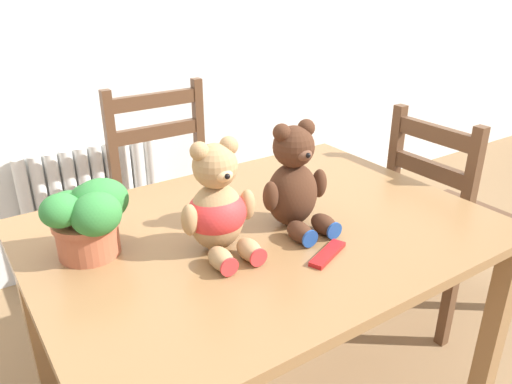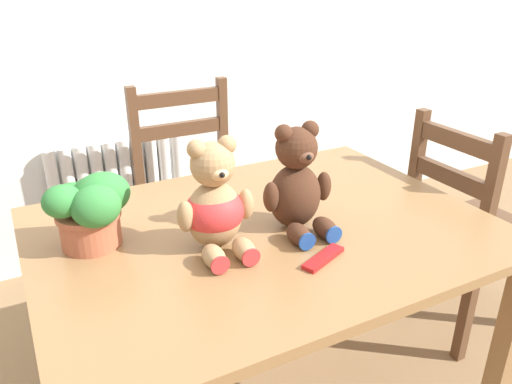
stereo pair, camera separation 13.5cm
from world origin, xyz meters
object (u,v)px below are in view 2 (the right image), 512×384
teddy_bear_left (215,206)px  potted_plant (90,208)px  teddy_bear_right (297,185)px  wooden_chair_behind (194,192)px  chocolate_bar (323,258)px  wooden_chair_side (468,229)px

teddy_bear_left → potted_plant: size_ratio=1.36×
teddy_bear_left → teddy_bear_right: bearing=-178.6°
wooden_chair_behind → chocolate_bar: 1.06m
wooden_chair_behind → teddy_bear_right: teddy_bear_right is taller
potted_plant → teddy_bear_right: bearing=-16.6°
wooden_chair_behind → teddy_bear_left: size_ratio=3.09×
wooden_chair_behind → wooden_chair_side: bearing=137.6°
teddy_bear_left → chocolate_bar: size_ratio=2.10×
teddy_bear_left → potted_plant: teddy_bear_left is taller
wooden_chair_side → potted_plant: 1.44m
wooden_chair_side → chocolate_bar: (-0.89, -0.25, 0.26)m
teddy_bear_left → teddy_bear_right: teddy_bear_right is taller
wooden_chair_behind → potted_plant: (-0.54, -0.69, 0.34)m
teddy_bear_left → teddy_bear_right: size_ratio=0.99×
teddy_bear_right → wooden_chair_behind: bearing=-88.1°
potted_plant → wooden_chair_side: bearing=-3.9°
wooden_chair_side → teddy_bear_left: 1.17m
wooden_chair_behind → potted_plant: wooden_chair_behind is taller
wooden_chair_behind → potted_plant: 0.93m
wooden_chair_side → potted_plant: wooden_chair_side is taller
wooden_chair_side → teddy_bear_left: (-1.10, -0.06, 0.38)m
teddy_bear_left → chocolate_bar: 0.31m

